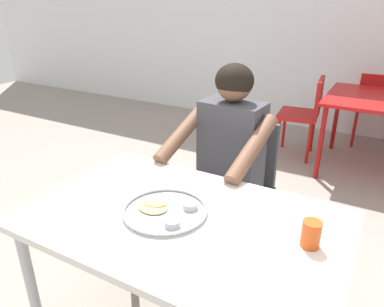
{
  "coord_description": "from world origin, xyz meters",
  "views": [
    {
      "loc": [
        0.57,
        -1.05,
        1.53
      ],
      "look_at": [
        -0.13,
        0.21,
        0.91
      ],
      "focal_mm": 33.62,
      "sensor_mm": 36.0,
      "label": 1
    }
  ],
  "objects": [
    {
      "name": "diner_foreground",
      "position": [
        -0.15,
        0.6,
        0.73
      ],
      "size": [
        0.52,
        0.57,
        1.23
      ],
      "color": "#242424",
      "rests_on": "ground"
    },
    {
      "name": "drinking_cup",
      "position": [
        0.43,
        0.02,
        0.81
      ],
      "size": [
        0.07,
        0.07,
        0.1
      ],
      "color": "#D84C19",
      "rests_on": "table_foreground"
    },
    {
      "name": "table_background_red",
      "position": [
        0.54,
        2.51,
        0.64
      ],
      "size": [
        0.94,
        0.94,
        0.72
      ],
      "color": "#B71414",
      "rests_on": "ground"
    },
    {
      "name": "chair_foreground",
      "position": [
        -0.14,
        0.82,
        0.5
      ],
      "size": [
        0.43,
        0.43,
        0.86
      ],
      "color": "#3F3F44",
      "rests_on": "ground"
    },
    {
      "name": "chair_red_left",
      "position": [
        -0.12,
        2.54,
        0.49
      ],
      "size": [
        0.42,
        0.46,
        0.82
      ],
      "color": "#A81514",
      "rests_on": "ground"
    },
    {
      "name": "table_foreground",
      "position": [
        -0.03,
        -0.04,
        0.68
      ],
      "size": [
        1.22,
        0.76,
        0.76
      ],
      "color": "silver",
      "rests_on": "ground"
    },
    {
      "name": "chair_red_far",
      "position": [
        0.48,
        3.18,
        0.48
      ],
      "size": [
        0.46,
        0.46,
        0.82
      ],
      "color": "#B21414",
      "rests_on": "ground"
    },
    {
      "name": "thali_tray",
      "position": [
        -0.1,
        -0.05,
        0.77
      ],
      "size": [
        0.34,
        0.34,
        0.03
      ],
      "color": "#B7BABF",
      "rests_on": "table_foreground"
    }
  ]
}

